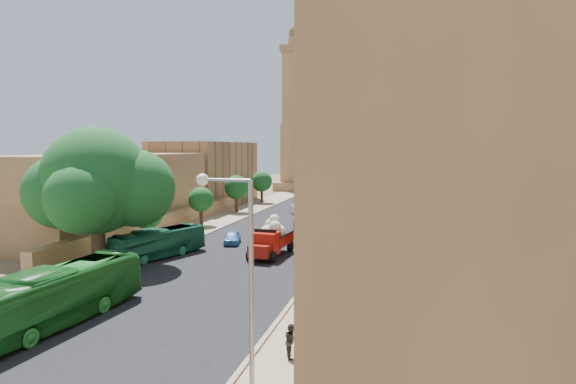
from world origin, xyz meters
The scene contains 36 objects.
ground centered at (0.00, 0.00, 0.00)m, with size 260.00×260.00×0.00m, color brown.
road_surface centered at (0.00, 30.00, 0.01)m, with size 14.00×140.00×0.01m, color black.
sidewalk_east centered at (9.50, 30.00, 0.01)m, with size 5.00×140.00×0.01m, color #887359.
sidewalk_west centered at (-9.50, 30.00, 0.01)m, with size 5.00×140.00×0.01m, color #887359.
kerb_east centered at (7.00, 30.00, 0.06)m, with size 0.25×140.00×0.12m, color #887359.
kerb_west centered at (-7.00, 30.00, 0.06)m, with size 0.25×140.00×0.12m, color #887359.
townhouse_a centered at (15.95, -3.00, 6.41)m, with size 9.00×14.00×16.40m.
townhouse_b centered at (15.95, 11.00, 5.66)m, with size 9.00×14.00×14.90m.
townhouse_c centered at (15.95, 25.00, 6.91)m, with size 9.00×14.00×17.40m.
townhouse_d centered at (15.95, 39.00, 6.16)m, with size 9.00×14.00×15.90m.
corner_block centered at (16.50, -16.50, 7.91)m, with size 9.20×10.20×15.70m.
west_wall centered at (-12.50, 20.00, 0.90)m, with size 1.00×40.00×1.80m, color olive.
west_building_low centered at (-18.00, 18.00, 4.20)m, with size 10.00×28.00×8.40m, color brown.
west_building_mid centered at (-18.00, 44.00, 5.00)m, with size 10.00×22.00×10.00m, color #9B7146.
church centered at (0.00, 78.61, 9.52)m, with size 28.00×22.50×36.30m.
ficus_tree centered at (-9.40, 4.01, 6.34)m, with size 10.73×9.87×10.73m.
street_tree_a centered at (-10.00, 12.00, 2.96)m, with size 2.89×2.89×4.44m.
street_tree_b centered at (-10.00, 24.00, 3.04)m, with size 2.96×2.96×4.55m.
street_tree_c centered at (-10.00, 36.00, 3.51)m, with size 3.41×3.41×5.24m.
street_tree_d centered at (-10.00, 48.00, 3.54)m, with size 3.44×3.44×5.28m.
streetlamp centered at (7.72, -12.00, 5.20)m, with size 2.11×0.44×8.22m.
red_truck centered at (2.37, 10.59, 1.52)m, with size 2.75×6.07×3.45m.
olive_pickup centered at (4.00, 20.00, 0.95)m, with size 2.84×4.98×1.94m.
bus_green_south centered at (-4.00, -7.14, 1.50)m, with size 2.52×10.79×3.00m, color #196520.
bus_green_north centered at (-6.50, 7.78, 1.24)m, with size 2.08×8.91×2.48m, color #1A6443.
bus_red_east centered at (6.50, 15.65, 1.48)m, with size 2.49×10.63×2.96m, color #A31801.
bus_cream_east centered at (5.23, 24.39, 1.50)m, with size 2.52×10.77×3.00m, color beige.
car_blue_a centered at (-2.66, 14.75, 0.61)m, with size 1.43×3.56×1.21m, color #4082C4.
car_white_a centered at (-0.99, 35.42, 0.68)m, with size 1.45×4.15×1.37m, color #BCBCBC.
car_cream centered at (5.00, 19.02, 0.57)m, with size 1.88×4.08×1.13m, color #F8DDC0.
car_dkblue centered at (-1.36, 48.49, 0.62)m, with size 1.73×4.25×1.23m, color navy.
car_white_b centered at (2.59, 42.69, 0.68)m, with size 1.60×3.96×1.35m, color silver.
car_blue_b centered at (-2.62, 51.38, 0.61)m, with size 1.30×3.73×1.23m, color #405E98.
pedestrian_a centered at (7.59, 9.53, 0.86)m, with size 0.63×0.41×1.72m, color #29272D.
pedestrian_b centered at (8.71, -8.11, 0.76)m, with size 0.73×0.57×1.51m, color #2A221E.
pedestrian_c centered at (7.50, 11.93, 0.86)m, with size 1.01×0.42×1.72m, color #2C2A32.
Camera 1 is at (13.49, -27.76, 9.14)m, focal length 30.00 mm.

